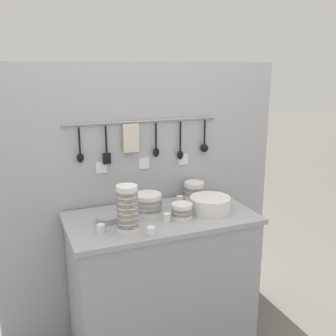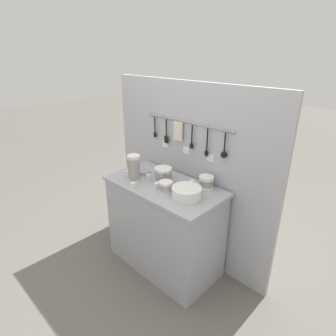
{
  "view_description": "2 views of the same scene",
  "coord_description": "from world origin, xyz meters",
  "px_view_note": "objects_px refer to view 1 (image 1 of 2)",
  "views": [
    {
      "loc": [
        -0.79,
        -2.05,
        1.78
      ],
      "look_at": [
        0.05,
        0.01,
        1.19
      ],
      "focal_mm": 42.0,
      "sensor_mm": 36.0,
      "label": 1
    },
    {
      "loc": [
        1.63,
        -1.64,
        2.05
      ],
      "look_at": [
        0.01,
        0.04,
        1.06
      ],
      "focal_mm": 30.0,
      "sensor_mm": 36.0,
      "label": 2
    }
  ],
  "objects_px": {
    "plate_stack": "(210,204)",
    "cup_by_caddy": "(167,217)",
    "steel_mixing_bowl": "(107,219)",
    "cup_back_left": "(132,218)",
    "bowl_stack_short_front": "(148,204)",
    "bowl_stack_wide_centre": "(194,190)",
    "cup_centre": "(124,205)",
    "bowl_stack_tall_left": "(127,209)",
    "cup_edge_far": "(101,229)",
    "cup_back_right": "(151,231)",
    "cup_beside_plates": "(180,199)",
    "bowl_stack_back_corner": "(182,211)"
  },
  "relations": [
    {
      "from": "bowl_stack_back_corner",
      "to": "bowl_stack_tall_left",
      "type": "distance_m",
      "value": 0.36
    },
    {
      "from": "steel_mixing_bowl",
      "to": "cup_back_left",
      "type": "height_order",
      "value": "cup_back_left"
    },
    {
      "from": "steel_mixing_bowl",
      "to": "cup_back_left",
      "type": "relative_size",
      "value": 2.7
    },
    {
      "from": "plate_stack",
      "to": "cup_by_caddy",
      "type": "bearing_deg",
      "value": -170.78
    },
    {
      "from": "bowl_stack_short_front",
      "to": "plate_stack",
      "type": "xyz_separation_m",
      "value": [
        0.37,
        -0.1,
        -0.02
      ]
    },
    {
      "from": "bowl_stack_back_corner",
      "to": "cup_beside_plates",
      "type": "xyz_separation_m",
      "value": [
        0.09,
        0.24,
        -0.02
      ]
    },
    {
      "from": "bowl_stack_wide_centre",
      "to": "steel_mixing_bowl",
      "type": "xyz_separation_m",
      "value": [
        -0.64,
        -0.18,
        -0.04
      ]
    },
    {
      "from": "cup_centre",
      "to": "cup_back_right",
      "type": "distance_m",
      "value": 0.44
    },
    {
      "from": "bowl_stack_wide_centre",
      "to": "cup_by_caddy",
      "type": "distance_m",
      "value": 0.44
    },
    {
      "from": "plate_stack",
      "to": "cup_by_caddy",
      "type": "xyz_separation_m",
      "value": [
        -0.31,
        -0.05,
        -0.02
      ]
    },
    {
      "from": "cup_back_left",
      "to": "cup_beside_plates",
      "type": "height_order",
      "value": "same"
    },
    {
      "from": "bowl_stack_tall_left",
      "to": "cup_centre",
      "type": "bearing_deg",
      "value": 77.54
    },
    {
      "from": "bowl_stack_back_corner",
      "to": "bowl_stack_tall_left",
      "type": "relative_size",
      "value": 0.47
    },
    {
      "from": "bowl_stack_short_front",
      "to": "steel_mixing_bowl",
      "type": "distance_m",
      "value": 0.26
    },
    {
      "from": "bowl_stack_wide_centre",
      "to": "cup_beside_plates",
      "type": "relative_size",
      "value": 2.72
    },
    {
      "from": "cup_by_caddy",
      "to": "cup_beside_plates",
      "type": "bearing_deg",
      "value": 52.7
    },
    {
      "from": "bowl_stack_back_corner",
      "to": "cup_back_left",
      "type": "relative_size",
      "value": 2.52
    },
    {
      "from": "plate_stack",
      "to": "cup_back_right",
      "type": "relative_size",
      "value": 5.19
    },
    {
      "from": "bowl_stack_wide_centre",
      "to": "cup_back_left",
      "type": "height_order",
      "value": "bowl_stack_wide_centre"
    },
    {
      "from": "cup_back_left",
      "to": "cup_back_right",
      "type": "height_order",
      "value": "same"
    },
    {
      "from": "bowl_stack_tall_left",
      "to": "cup_by_caddy",
      "type": "height_order",
      "value": "bowl_stack_tall_left"
    },
    {
      "from": "cup_back_left",
      "to": "cup_back_right",
      "type": "relative_size",
      "value": 1.0
    },
    {
      "from": "cup_back_left",
      "to": "cup_beside_plates",
      "type": "distance_m",
      "value": 0.42
    },
    {
      "from": "steel_mixing_bowl",
      "to": "cup_edge_far",
      "type": "height_order",
      "value": "cup_edge_far"
    },
    {
      "from": "cup_back_right",
      "to": "cup_by_caddy",
      "type": "bearing_deg",
      "value": 44.93
    },
    {
      "from": "steel_mixing_bowl",
      "to": "cup_by_caddy",
      "type": "relative_size",
      "value": 2.7
    },
    {
      "from": "cup_edge_far",
      "to": "plate_stack",
      "type": "bearing_deg",
      "value": 5.3
    },
    {
      "from": "plate_stack",
      "to": "cup_centre",
      "type": "xyz_separation_m",
      "value": [
        -0.48,
        0.24,
        -0.02
      ]
    },
    {
      "from": "plate_stack",
      "to": "cup_centre",
      "type": "height_order",
      "value": "plate_stack"
    },
    {
      "from": "bowl_stack_short_front",
      "to": "bowl_stack_wide_centre",
      "type": "relative_size",
      "value": 1.24
    },
    {
      "from": "cup_centre",
      "to": "cup_back_left",
      "type": "bearing_deg",
      "value": -93.98
    },
    {
      "from": "cup_centre",
      "to": "cup_beside_plates",
      "type": "relative_size",
      "value": 1.0
    },
    {
      "from": "cup_by_caddy",
      "to": "cup_edge_far",
      "type": "bearing_deg",
      "value": -177.84
    },
    {
      "from": "plate_stack",
      "to": "bowl_stack_tall_left",
      "type": "bearing_deg",
      "value": -169.83
    },
    {
      "from": "bowl_stack_tall_left",
      "to": "cup_beside_plates",
      "type": "relative_size",
      "value": 5.37
    },
    {
      "from": "cup_by_caddy",
      "to": "bowl_stack_tall_left",
      "type": "bearing_deg",
      "value": -168.65
    },
    {
      "from": "bowl_stack_short_front",
      "to": "cup_back_left",
      "type": "xyz_separation_m",
      "value": [
        -0.13,
        -0.08,
        -0.04
      ]
    },
    {
      "from": "steel_mixing_bowl",
      "to": "bowl_stack_wide_centre",
      "type": "bearing_deg",
      "value": 15.41
    },
    {
      "from": "bowl_stack_short_front",
      "to": "cup_by_caddy",
      "type": "relative_size",
      "value": 3.39
    },
    {
      "from": "bowl_stack_wide_centre",
      "to": "steel_mixing_bowl",
      "type": "bearing_deg",
      "value": -164.59
    },
    {
      "from": "bowl_stack_short_front",
      "to": "cup_centre",
      "type": "height_order",
      "value": "bowl_stack_short_front"
    },
    {
      "from": "steel_mixing_bowl",
      "to": "cup_centre",
      "type": "relative_size",
      "value": 2.7
    },
    {
      "from": "bowl_stack_short_front",
      "to": "bowl_stack_tall_left",
      "type": "distance_m",
      "value": 0.28
    },
    {
      "from": "bowl_stack_back_corner",
      "to": "cup_beside_plates",
      "type": "height_order",
      "value": "bowl_stack_back_corner"
    },
    {
      "from": "cup_back_left",
      "to": "bowl_stack_short_front",
      "type": "bearing_deg",
      "value": 31.32
    },
    {
      "from": "bowl_stack_wide_centre",
      "to": "cup_back_left",
      "type": "bearing_deg",
      "value": -155.47
    },
    {
      "from": "steel_mixing_bowl",
      "to": "cup_back_left",
      "type": "xyz_separation_m",
      "value": [
        0.13,
        -0.06,
        0.01
      ]
    },
    {
      "from": "bowl_stack_tall_left",
      "to": "cup_centre",
      "type": "xyz_separation_m",
      "value": [
        0.07,
        0.34,
        -0.11
      ]
    },
    {
      "from": "bowl_stack_tall_left",
      "to": "cup_edge_far",
      "type": "distance_m",
      "value": 0.18
    },
    {
      "from": "bowl_stack_wide_centre",
      "to": "cup_centre",
      "type": "distance_m",
      "value": 0.49
    }
  ]
}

